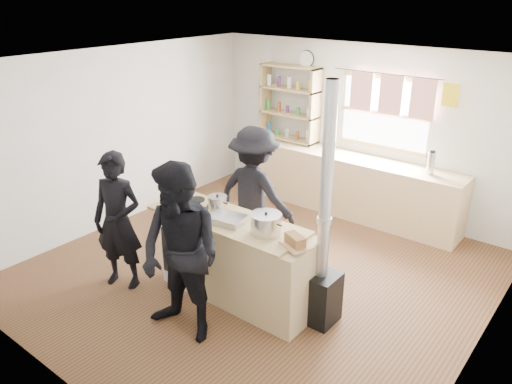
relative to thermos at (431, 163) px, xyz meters
The scene contains 14 objects.
ground 2.73m from the thermos, 118.13° to the right, with size 5.00×5.00×0.01m, color brown.
back_counter 1.33m from the thermos, behind, with size 3.40×0.55×0.90m, color #D7B781.
shelving_unit 2.43m from the thermos, behind, with size 1.00×0.28×1.20m.
thermos is the anchor object (origin of this frame).
cooking_island 3.02m from the thermos, 110.61° to the right, with size 1.97×0.64×0.93m.
skillet_greens 3.41m from the thermos, 119.94° to the right, with size 0.27×0.27×0.05m.
roast_tray 3.05m from the thermos, 111.54° to the right, with size 0.42×0.34×0.07m.
stockpot_stove 3.01m from the thermos, 118.23° to the right, with size 0.21×0.21×0.18m.
stockpot_counter 2.86m from the thermos, 103.06° to the right, with size 0.32×0.32×0.23m.
bread_board 2.85m from the thermos, 95.17° to the right, with size 0.34×0.29×0.12m.
flue_heater 2.61m from the thermos, 92.33° to the right, with size 0.35×0.35×2.50m.
person_near_left 4.08m from the thermos, 123.84° to the right, with size 0.58×0.38×1.60m, color black.
person_near_right 3.73m from the thermos, 106.31° to the right, with size 0.87×0.68×1.79m, color black.
person_far 2.42m from the thermos, 128.14° to the right, with size 1.10×0.63×1.70m, color black.
Camera 1 is at (3.24, -4.15, 3.24)m, focal length 35.00 mm.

